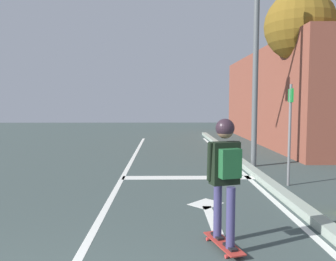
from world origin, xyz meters
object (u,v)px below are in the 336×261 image
Objects in this scene: skater at (225,166)px; roadside_tree at (300,27)px; skateboard at (223,243)px; street_sign_post at (290,120)px; traffic_signal_mast at (221,28)px.

roadside_tree reaches higher than skater.
street_sign_post is (2.05, 3.29, 1.43)m from skateboard.
skater is 0.27× the size of traffic_signal_mast.
skater is 6.41m from traffic_signal_mast.
roadside_tree reaches higher than street_sign_post.
skater is at bearing -121.76° from street_sign_post.
traffic_signal_mast is (0.87, 5.64, 2.92)m from skater.
traffic_signal_mast is at bearing 116.68° from street_sign_post.
skater is at bearing -117.08° from roadside_tree.
skateboard is at bearing -98.89° from traffic_signal_mast.
traffic_signal_mast reaches higher than street_sign_post.
roadside_tree is at bearing 62.84° from skateboard.
street_sign_post is (2.05, 3.31, 0.41)m from skater.
street_sign_post is 5.57m from roadside_tree.
skater is 3.91m from street_sign_post.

